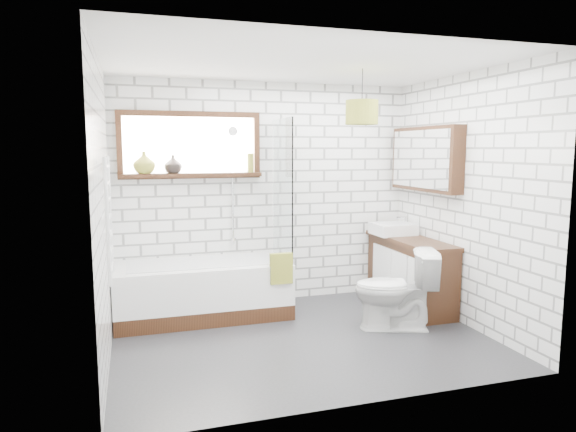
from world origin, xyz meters
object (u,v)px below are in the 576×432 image
object	(u,v)px
toilet	(395,290)
basin	(393,229)
vanity	(410,272)
pendant	(362,112)
bathtub	(203,290)

from	to	relation	value
toilet	basin	bearing A→B (deg)	172.36
vanity	pendant	world-z (taller)	pendant
vanity	toilet	distance (m)	0.82
basin	pendant	world-z (taller)	pendant
vanity	toilet	world-z (taller)	toilet
bathtub	vanity	size ratio (longest dim) A/B	1.33
basin	pendant	size ratio (longest dim) A/B	1.47
bathtub	basin	world-z (taller)	basin
bathtub	vanity	distance (m)	2.30
bathtub	basin	xyz separation A→B (m)	(2.22, 0.02, 0.54)
pendant	toilet	bearing A→B (deg)	-20.50
bathtub	basin	distance (m)	2.29
bathtub	toilet	bearing A→B (deg)	-27.53
basin	toilet	xyz separation A→B (m)	(-0.47, -0.93, -0.44)
bathtub	pendant	size ratio (longest dim) A/B	5.85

